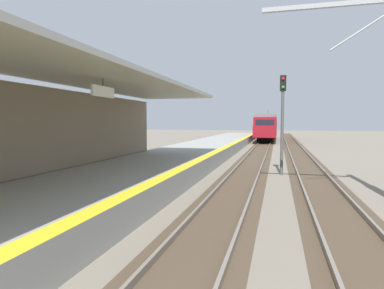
# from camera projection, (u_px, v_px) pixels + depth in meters

# --- Properties ---
(station_platform) EXTENTS (5.00, 80.00, 0.91)m
(station_platform) POSITION_uv_depth(u_px,v_px,m) (167.00, 164.00, 18.43)
(station_platform) COLOR #999993
(station_platform) RESTS_ON ground
(station_building_with_canopy) EXTENTS (4.85, 24.00, 4.43)m
(station_building_with_canopy) POSITION_uv_depth(u_px,v_px,m) (6.00, 127.00, 9.70)
(station_building_with_canopy) COLOR #4C4C4C
(station_building_with_canopy) RESTS_ON ground
(track_pair_nearest_platform) EXTENTS (2.34, 120.00, 0.16)m
(track_pair_nearest_platform) POSITION_uv_depth(u_px,v_px,m) (251.00, 164.00, 21.20)
(track_pair_nearest_platform) COLOR #4C3D2D
(track_pair_nearest_platform) RESTS_ON ground
(track_pair_middle) EXTENTS (2.34, 120.00, 0.16)m
(track_pair_middle) POSITION_uv_depth(u_px,v_px,m) (306.00, 166.00, 20.34)
(track_pair_middle) COLOR #4C3D2D
(track_pair_middle) RESTS_ON ground
(approaching_train) EXTENTS (2.93, 19.60, 4.76)m
(approaching_train) POSITION_uv_depth(u_px,v_px,m) (267.00, 126.00, 49.85)
(approaching_train) COLOR maroon
(approaching_train) RESTS_ON ground
(rail_signal_post) EXTENTS (0.32, 0.34, 5.20)m
(rail_signal_post) POSITION_uv_depth(u_px,v_px,m) (282.00, 114.00, 17.02)
(rail_signal_post) COLOR #4C4C4C
(rail_signal_post) RESTS_ON ground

